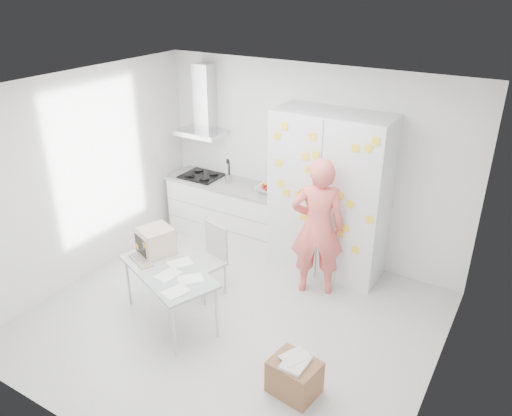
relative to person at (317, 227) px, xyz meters
The scene contains 10 objects.
floor 1.54m from the person, 116.84° to the right, with size 4.50×4.00×0.02m, color silver.
walls 0.81m from the person, 145.68° to the right, with size 4.52×4.01×2.70m.
ceiling 2.18m from the person, 116.84° to the right, with size 4.50×4.00×0.02m, color white.
counter_run 1.90m from the person, 161.12° to the left, with size 1.84×0.63×1.28m.
range_hood 2.55m from the person, 161.56° to the left, with size 0.70×0.48×1.01m.
tall_cabinet 0.62m from the person, 100.51° to the left, with size 1.50×0.68×2.20m.
person is the anchor object (origin of this frame).
desk 1.92m from the person, 137.27° to the right, with size 1.42×1.07×1.02m.
chair 1.38m from the person, 147.18° to the right, with size 0.51×0.51×0.93m.
cardboard_box 1.93m from the person, 71.28° to the right, with size 0.50×0.43×0.40m.
Camera 1 is at (2.70, -3.93, 3.73)m, focal length 35.00 mm.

